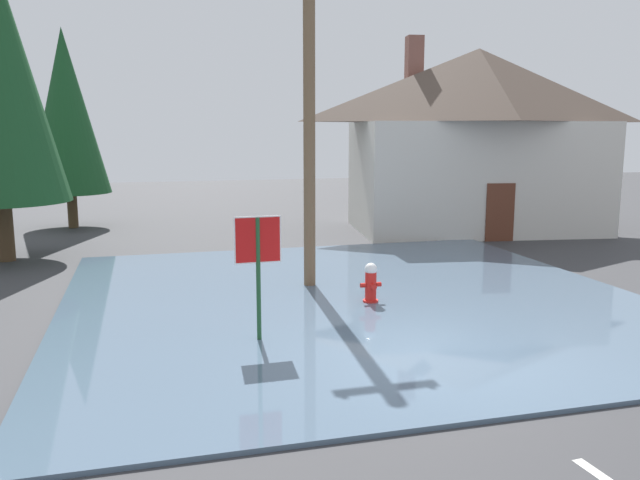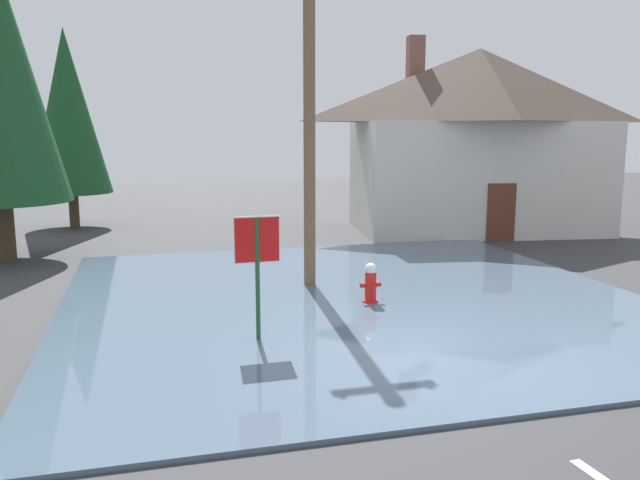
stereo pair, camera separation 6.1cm
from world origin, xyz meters
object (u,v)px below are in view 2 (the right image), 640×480
at_px(utility_pole, 309,117).
at_px(stop_sign_near, 257,253).
at_px(fire_hydrant, 371,284).
at_px(house, 477,138).
at_px(pine_tree_mid_left, 68,112).

bearing_deg(utility_pole, stop_sign_near, -116.59).
relative_size(fire_hydrant, house, 0.09).
bearing_deg(fire_hydrant, pine_tree_mid_left, 118.48).
xyz_separation_m(stop_sign_near, utility_pole, (1.89, 3.78, 2.43)).
bearing_deg(pine_tree_mid_left, house, -17.29).
height_order(utility_pole, house, utility_pole).
relative_size(fire_hydrant, pine_tree_mid_left, 0.12).
bearing_deg(utility_pole, pine_tree_mid_left, 118.90).
relative_size(stop_sign_near, pine_tree_mid_left, 0.30).
height_order(fire_hydrant, pine_tree_mid_left, pine_tree_mid_left).
bearing_deg(stop_sign_near, utility_pole, 63.41).
relative_size(stop_sign_near, utility_pole, 0.29).
xyz_separation_m(utility_pole, house, (8.29, 7.30, -0.59)).
distance_m(stop_sign_near, fire_hydrant, 3.59).
bearing_deg(stop_sign_near, pine_tree_mid_left, 106.63).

